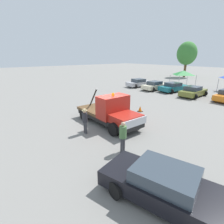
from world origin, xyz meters
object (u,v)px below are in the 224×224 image
Objects in this scene: parked_car_teal at (174,87)px; traffic_cone at (140,109)px; canopy_tent_green at (184,73)px; tow_truck at (111,113)px; foreground_car at (170,188)px; parked_car_olive at (193,92)px; person_near_truck at (123,135)px; person_at_hood at (85,119)px; parked_car_silver at (139,83)px; parked_car_cream at (155,86)px; tree_left at (187,54)px.

traffic_cone is at bearing -155.37° from parked_car_teal.
tow_truck is at bearing -74.24° from canopy_tent_green.
foreground_car is 18.99m from parked_car_olive.
tow_truck reaches higher than person_near_truck.
foreground_car reaches higher than traffic_cone.
person_at_hood is (-3.38, -0.28, -0.00)m from person_near_truck.
parked_car_silver is at bearing -124.18° from canopy_tent_green.
parked_car_silver and parked_car_cream have the same top height.
canopy_tent_green is at bearing -62.33° from tree_left.
parked_car_teal is at bearing -85.80° from person_near_truck.
canopy_tent_green is at bearing -157.21° from person_at_hood.
person_near_truck is at bearing -67.76° from canopy_tent_green.
tree_left is 32.32m from traffic_cone.
parked_car_olive is (5.95, -0.04, 0.00)m from parked_car_cream.
parked_car_silver is at bearing -140.34° from person_at_hood.
parked_car_cream and parked_car_teal have the same top height.
tow_truck is 1.20× the size of parked_car_teal.
parked_car_cream reaches higher than traffic_cone.
tow_truck is 3.98m from person_near_truck.
foreground_car is at bearing -22.93° from tow_truck.
foreground_car is 3.09× the size of person_near_truck.
parked_car_olive is at bearing -99.07° from parked_car_teal.
parked_car_silver is 13.93m from traffic_cone.
parked_car_cream is at bearing -85.17° from parked_car_silver.
parked_car_silver is 1.08× the size of parked_car_olive.
parked_car_cream is 5.95m from parked_car_olive.
person_at_hood is 18.00m from parked_car_teal.
parked_car_silver is 7.76m from canopy_tent_green.
parked_car_silver is 0.97× the size of parked_car_teal.
person_near_truck is 0.37× the size of parked_car_silver.
tree_left is at bearing 19.88° from parked_car_cream.
parked_car_teal is at bearing -73.88° from parked_car_silver.
canopy_tent_green is (-12.92, 23.91, 1.60)m from foreground_car.
tree_left is at bearing 16.80° from parked_car_silver.
person_near_truck reaches higher than parked_car_olive.
tree_left is (-2.54, 19.28, 4.84)m from parked_car_silver.
parked_car_teal is at bearing -65.26° from tree_left.
person_at_hood is 0.38× the size of parked_car_cream.
canopy_tent_green reaches higher than parked_car_olive.
parked_car_silver is (-10.14, 14.51, -0.32)m from tow_truck.
person_at_hood is at bearing 158.38° from foreground_car.
parked_car_teal is 6.05m from canopy_tent_green.
parked_car_olive is at bearing -95.08° from person_near_truck.
tree_left is at bearing 111.56° from tow_truck.
tow_truck reaches higher than person_at_hood.
parked_car_cream is 8.19× the size of traffic_cone.
person_near_truck is 16.72m from parked_car_olive.
person_near_truck is at bearing -131.25° from parked_car_silver.
person_near_truck is 39.50m from tree_left.
person_at_hood is at bearing -14.78° from person_near_truck.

